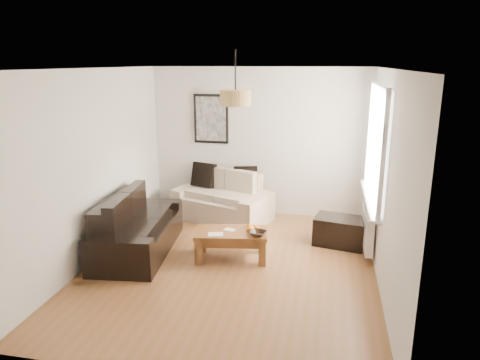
% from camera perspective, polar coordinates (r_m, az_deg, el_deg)
% --- Properties ---
extents(floor, '(4.50, 4.50, 0.00)m').
position_cam_1_polar(floor, '(6.06, -1.14, -11.10)').
color(floor, brown).
rests_on(floor, ground).
extents(ceiling, '(3.80, 4.50, 0.00)m').
position_cam_1_polar(ceiling, '(5.44, -1.29, 14.29)').
color(ceiling, white).
rests_on(ceiling, floor).
extents(wall_back, '(3.80, 0.04, 2.60)m').
position_cam_1_polar(wall_back, '(7.77, 2.42, 4.90)').
color(wall_back, silver).
rests_on(wall_back, floor).
extents(wall_front, '(3.80, 0.04, 2.60)m').
position_cam_1_polar(wall_front, '(3.56, -9.22, -7.88)').
color(wall_front, silver).
rests_on(wall_front, floor).
extents(wall_left, '(0.04, 4.50, 2.60)m').
position_cam_1_polar(wall_left, '(6.30, -18.35, 1.69)').
color(wall_left, silver).
rests_on(wall_left, floor).
extents(wall_right, '(0.04, 4.50, 2.60)m').
position_cam_1_polar(wall_right, '(5.53, 18.38, -0.11)').
color(wall_right, silver).
rests_on(wall_right, floor).
extents(window_bay, '(0.14, 1.90, 1.60)m').
position_cam_1_polar(window_bay, '(6.24, 17.43, 4.47)').
color(window_bay, white).
rests_on(window_bay, wall_right).
extents(radiator, '(0.10, 0.90, 0.52)m').
position_cam_1_polar(radiator, '(6.55, 16.25, -6.04)').
color(radiator, white).
rests_on(radiator, wall_right).
extents(poster, '(0.62, 0.04, 0.87)m').
position_cam_1_polar(poster, '(7.86, -3.77, 7.94)').
color(poster, black).
rests_on(poster, wall_back).
extents(pendant_shade, '(0.40, 0.40, 0.20)m').
position_cam_1_polar(pendant_shade, '(5.75, -0.60, 10.65)').
color(pendant_shade, tan).
rests_on(pendant_shade, ceiling).
extents(loveseat_cream, '(1.83, 1.39, 0.81)m').
position_cam_1_polar(loveseat_cream, '(7.65, -2.33, -2.19)').
color(loveseat_cream, '#BAAA95').
rests_on(loveseat_cream, floor).
extents(sofa_leather, '(1.09, 1.93, 0.80)m').
position_cam_1_polar(sofa_leather, '(6.53, -13.16, -5.74)').
color(sofa_leather, black).
rests_on(sofa_leather, floor).
extents(coffee_table, '(1.06, 0.69, 0.41)m').
position_cam_1_polar(coffee_table, '(6.21, -1.14, -8.39)').
color(coffee_table, brown).
rests_on(coffee_table, floor).
extents(ottoman, '(0.82, 0.62, 0.42)m').
position_cam_1_polar(ottoman, '(6.81, 12.87, -6.50)').
color(ottoman, black).
rests_on(ottoman, floor).
extents(cushion_left, '(0.45, 0.26, 0.43)m').
position_cam_1_polar(cushion_left, '(7.84, -4.74, 0.67)').
color(cushion_left, black).
rests_on(cushion_left, loveseat_cream).
extents(cushion_right, '(0.42, 0.23, 0.41)m').
position_cam_1_polar(cushion_right, '(7.67, 0.75, 0.31)').
color(cushion_right, black).
rests_on(cushion_right, loveseat_cream).
extents(fruit_bowl, '(0.28, 0.28, 0.06)m').
position_cam_1_polar(fruit_bowl, '(5.98, 2.35, -6.94)').
color(fruit_bowl, black).
rests_on(fruit_bowl, coffee_table).
extents(orange_a, '(0.12, 0.12, 0.09)m').
position_cam_1_polar(orange_a, '(6.10, 1.38, -6.34)').
color(orange_a, orange).
rests_on(orange_a, fruit_bowl).
extents(orange_b, '(0.09, 0.09, 0.08)m').
position_cam_1_polar(orange_b, '(6.13, 2.18, -6.24)').
color(orange_b, '#DC5612').
rests_on(orange_b, fruit_bowl).
extents(orange_c, '(0.09, 0.09, 0.08)m').
position_cam_1_polar(orange_c, '(6.17, 1.18, -6.09)').
color(orange_c, '#D95412').
rests_on(orange_c, fruit_bowl).
extents(papers, '(0.23, 0.19, 0.01)m').
position_cam_1_polar(papers, '(6.02, -3.19, -7.05)').
color(papers, silver).
rests_on(papers, coffee_table).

